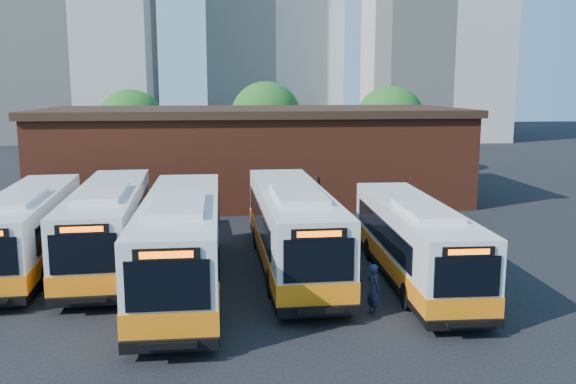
{
  "coord_description": "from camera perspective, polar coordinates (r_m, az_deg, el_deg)",
  "views": [
    {
      "loc": [
        -2.48,
        -22.77,
        7.85
      ],
      "look_at": [
        0.7,
        4.84,
        3.04
      ],
      "focal_mm": 38.0,
      "sensor_mm": 36.0,
      "label": 1
    }
  ],
  "objects": [
    {
      "name": "bus_east",
      "position": [
        25.45,
        11.7,
        -4.81
      ],
      "size": [
        2.97,
        12.33,
        3.33
      ],
      "rotation": [
        0.0,
        0.0,
        -0.04
      ],
      "color": "silver",
      "rests_on": "ground"
    },
    {
      "name": "tree_mid",
      "position": [
        57.02,
        -2.08,
        7.03
      ],
      "size": [
        6.56,
        6.56,
        8.36
      ],
      "color": "#382314",
      "rests_on": "ground"
    },
    {
      "name": "bus_midwest",
      "position": [
        24.34,
        -9.88,
        -4.91
      ],
      "size": [
        2.98,
        13.96,
        3.79
      ],
      "rotation": [
        0.0,
        0.0,
        -0.0
      ],
      "color": "silver",
      "rests_on": "ground"
    },
    {
      "name": "bus_mideast",
      "position": [
        26.48,
        0.41,
        -3.64
      ],
      "size": [
        3.01,
        13.68,
        3.71
      ],
      "rotation": [
        0.0,
        0.0,
        0.01
      ],
      "color": "silver",
      "rests_on": "ground"
    },
    {
      "name": "depot_building",
      "position": [
        43.09,
        -3.25,
        3.69
      ],
      "size": [
        28.6,
        12.6,
        6.4
      ],
      "color": "maroon",
      "rests_on": "ground"
    },
    {
      "name": "transit_worker",
      "position": [
        21.63,
        8.03,
        -9.0
      ],
      "size": [
        0.62,
        0.77,
        1.82
      ],
      "primitive_type": "imported",
      "rotation": [
        0.0,
        0.0,
        1.88
      ],
      "color": "black",
      "rests_on": "ground"
    },
    {
      "name": "tree_east",
      "position": [
        56.04,
        9.53,
        6.6
      ],
      "size": [
        6.24,
        6.24,
        7.96
      ],
      "color": "#382314",
      "rests_on": "ground"
    },
    {
      "name": "ground",
      "position": [
        24.22,
        -0.34,
        -9.1
      ],
      "size": [
        220.0,
        220.0,
        0.0
      ],
      "primitive_type": "plane",
      "color": "black"
    },
    {
      "name": "bus_farwest",
      "position": [
        29.27,
        -23.13,
        -3.4
      ],
      "size": [
        3.29,
        12.73,
        3.43
      ],
      "rotation": [
        0.0,
        0.0,
        0.06
      ],
      "color": "silver",
      "rests_on": "ground"
    },
    {
      "name": "tree_west",
      "position": [
        55.38,
        -14.46,
        6.19
      ],
      "size": [
        6.0,
        6.0,
        7.65
      ],
      "color": "#382314",
      "rests_on": "ground"
    },
    {
      "name": "bus_west",
      "position": [
        28.45,
        -16.41,
        -3.21
      ],
      "size": [
        3.22,
        13.33,
        3.6
      ],
      "rotation": [
        0.0,
        0.0,
        0.04
      ],
      "color": "silver",
      "rests_on": "ground"
    }
  ]
}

